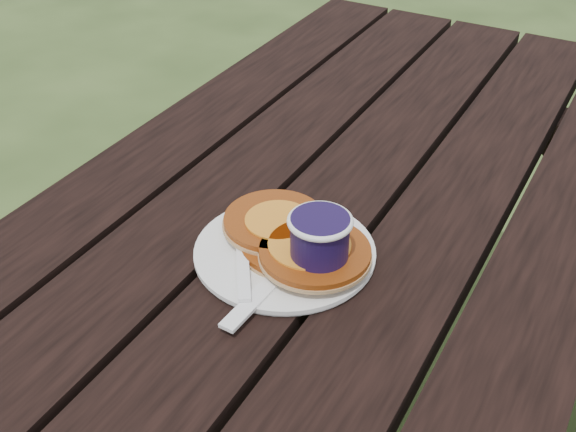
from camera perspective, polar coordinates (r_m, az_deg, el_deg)
The scene contains 5 objects.
plate at distance 0.91m, azimuth -0.26°, elevation -2.93°, with size 0.22×0.22×0.01m, color white.
pancake_stack at distance 0.90m, azimuth 0.58°, elevation -1.88°, with size 0.21×0.17×0.04m.
knife at distance 0.86m, azimuth -1.41°, elevation -5.36°, with size 0.02×0.18×0.01m, color white.
fork at distance 0.87m, azimuth -3.56°, elevation -4.27°, with size 0.03×0.16×0.01m, color white, non-canonical shape.
coffee_cup at distance 0.86m, azimuth 2.51°, elevation -2.22°, with size 0.08×0.08×0.09m.
Camera 1 is at (0.36, -0.64, 1.32)m, focal length 45.00 mm.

